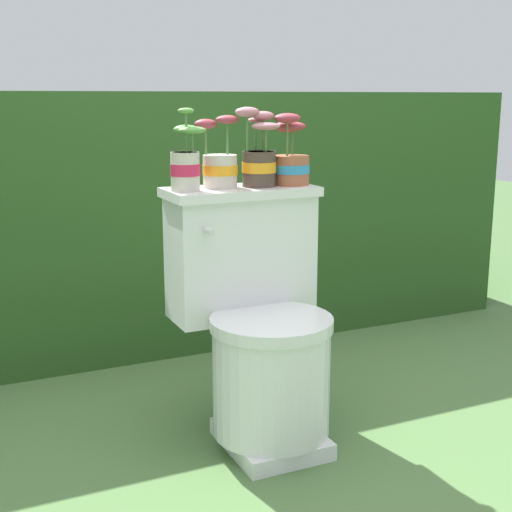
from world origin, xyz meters
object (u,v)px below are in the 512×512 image
object	(u,v)px
potted_plant_midright	(290,158)
toilet	(258,324)
potted_plant_left	(186,163)
potted_plant_midleft	(220,164)
potted_plant_middle	(259,158)

from	to	relation	value
potted_plant_midright	toilet	bearing A→B (deg)	-144.11
potted_plant_midright	potted_plant_left	bearing A→B (deg)	-177.64
potted_plant_left	potted_plant_midleft	size ratio (longest dim) A/B	1.11
toilet	potted_plant_midleft	xyz separation A→B (m)	(-0.07, 0.15, 0.50)
toilet	potted_plant_midright	world-z (taller)	potted_plant_midright
potted_plant_midright	potted_plant_middle	bearing A→B (deg)	-177.93
toilet	potted_plant_midleft	distance (m)	0.52
potted_plant_left	potted_plant_midleft	distance (m)	0.13
potted_plant_midleft	potted_plant_midright	xyz separation A→B (m)	(0.24, -0.02, 0.01)
potted_plant_left	potted_plant_midleft	bearing A→B (deg)	15.38
toilet	potted_plant_midright	xyz separation A→B (m)	(0.18, 0.13, 0.51)
potted_plant_left	potted_plant_midright	size ratio (longest dim) A/B	1.08
potted_plant_midleft	potted_plant_left	bearing A→B (deg)	-164.62
potted_plant_midright	potted_plant_midleft	bearing A→B (deg)	175.48
potted_plant_left	potted_plant_midright	world-z (taller)	potted_plant_left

